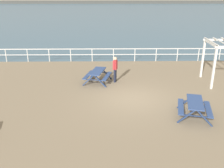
{
  "coord_description": "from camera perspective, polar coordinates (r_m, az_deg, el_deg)",
  "views": [
    {
      "loc": [
        -1.35,
        -12.88,
        5.69
      ],
      "look_at": [
        -1.14,
        0.19,
        0.8
      ],
      "focal_mm": 41.05,
      "sensor_mm": 36.0,
      "label": 1
    }
  ],
  "objects": [
    {
      "name": "ground_plane",
      "position": [
        14.19,
        4.61,
        -3.65
      ],
      "size": [
        30.0,
        24.0,
        0.2
      ],
      "primitive_type": "cube",
      "color": "gray"
    },
    {
      "name": "sea_band",
      "position": [
        65.89,
        0.23,
        15.56
      ],
      "size": [
        142.0,
        90.0,
        0.01
      ],
      "primitive_type": "cube",
      "color": "#476B84",
      "rests_on": "ground"
    },
    {
      "name": "distant_shoreline",
      "position": [
        108.79,
        -0.26,
        17.51
      ],
      "size": [
        142.0,
        6.0,
        1.8
      ],
      "primitive_type": "cube",
      "color": "#4C4C47",
      "rests_on": "ground"
    },
    {
      "name": "seaward_railing",
      "position": [
        21.26,
        2.74,
        7.03
      ],
      "size": [
        23.07,
        0.07,
        1.08
      ],
      "color": "white",
      "rests_on": "ground"
    },
    {
      "name": "picnic_table_near_right",
      "position": [
        12.57,
        17.96,
        -4.52
      ],
      "size": [
        1.9,
        2.11,
        0.8
      ],
      "rotation": [
        0.0,
        0.0,
        1.32
      ],
      "color": "#334C84",
      "rests_on": "ground"
    },
    {
      "name": "picnic_table_mid_centre",
      "position": [
        16.41,
        -3.24,
        2.35
      ],
      "size": [
        1.88,
        2.1,
        0.8
      ],
      "rotation": [
        0.0,
        0.0,
        1.34
      ],
      "color": "#334C84",
      "rests_on": "ground"
    },
    {
      "name": "visitor",
      "position": [
        16.35,
        0.7,
        3.65
      ],
      "size": [
        0.31,
        0.51,
        1.66
      ],
      "rotation": [
        0.0,
        0.0,
        2.83
      ],
      "color": "#1E2338",
      "rests_on": "ground"
    }
  ]
}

